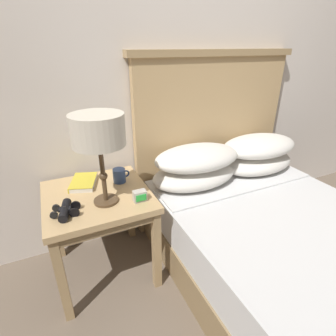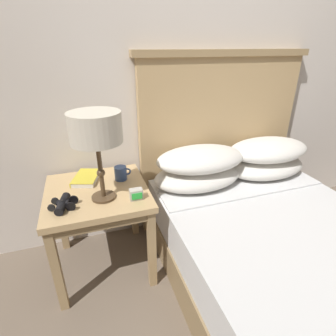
{
  "view_description": "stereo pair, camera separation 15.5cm",
  "coord_description": "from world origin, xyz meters",
  "px_view_note": "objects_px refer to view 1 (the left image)",
  "views": [
    {
      "loc": [
        -0.89,
        -0.71,
        1.33
      ],
      "look_at": [
        -0.3,
        0.57,
        0.67
      ],
      "focal_mm": 28.0,
      "sensor_mm": 36.0,
      "label": 1
    },
    {
      "loc": [
        -0.74,
        -0.76,
        1.33
      ],
      "look_at": [
        -0.3,
        0.57,
        0.67
      ],
      "focal_mm": 28.0,
      "sensor_mm": 36.0,
      "label": 2
    }
  ],
  "objects_px": {
    "book_on_nightstand": "(83,182)",
    "table_lamp": "(98,133)",
    "nightstand": "(98,205)",
    "coffee_mug": "(120,175)",
    "binoculars_pair": "(65,210)",
    "alarm_clock": "(140,196)",
    "bed": "(289,247)"
  },
  "relations": [
    {
      "from": "table_lamp",
      "to": "coffee_mug",
      "type": "height_order",
      "value": "table_lamp"
    },
    {
      "from": "table_lamp",
      "to": "book_on_nightstand",
      "type": "distance_m",
      "value": 0.45
    },
    {
      "from": "table_lamp",
      "to": "binoculars_pair",
      "type": "height_order",
      "value": "table_lamp"
    },
    {
      "from": "bed",
      "to": "table_lamp",
      "type": "distance_m",
      "value": 1.21
    },
    {
      "from": "table_lamp",
      "to": "alarm_clock",
      "type": "bearing_deg",
      "value": -22.17
    },
    {
      "from": "bed",
      "to": "table_lamp",
      "type": "bearing_deg",
      "value": 152.64
    },
    {
      "from": "nightstand",
      "to": "binoculars_pair",
      "type": "bearing_deg",
      "value": -143.08
    },
    {
      "from": "binoculars_pair",
      "to": "alarm_clock",
      "type": "height_order",
      "value": "alarm_clock"
    },
    {
      "from": "coffee_mug",
      "to": "bed",
      "type": "bearing_deg",
      "value": -40.29
    },
    {
      "from": "alarm_clock",
      "to": "book_on_nightstand",
      "type": "bearing_deg",
      "value": 128.19
    },
    {
      "from": "bed",
      "to": "binoculars_pair",
      "type": "xyz_separation_m",
      "value": [
        -1.11,
        0.44,
        0.29
      ]
    },
    {
      "from": "book_on_nightstand",
      "to": "coffee_mug",
      "type": "relative_size",
      "value": 2.38
    },
    {
      "from": "book_on_nightstand",
      "to": "coffee_mug",
      "type": "xyz_separation_m",
      "value": [
        0.21,
        -0.06,
        0.03
      ]
    },
    {
      "from": "bed",
      "to": "coffee_mug",
      "type": "relative_size",
      "value": 19.88
    },
    {
      "from": "book_on_nightstand",
      "to": "binoculars_pair",
      "type": "xyz_separation_m",
      "value": [
        -0.13,
        -0.28,
        0.01
      ]
    },
    {
      "from": "coffee_mug",
      "to": "book_on_nightstand",
      "type": "bearing_deg",
      "value": 164.5
    },
    {
      "from": "table_lamp",
      "to": "nightstand",
      "type": "bearing_deg",
      "value": 106.79
    },
    {
      "from": "book_on_nightstand",
      "to": "coffee_mug",
      "type": "bearing_deg",
      "value": -15.5
    },
    {
      "from": "binoculars_pair",
      "to": "coffee_mug",
      "type": "height_order",
      "value": "coffee_mug"
    },
    {
      "from": "nightstand",
      "to": "table_lamp",
      "type": "xyz_separation_m",
      "value": [
        0.03,
        -0.1,
        0.46
      ]
    },
    {
      "from": "book_on_nightstand",
      "to": "binoculars_pair",
      "type": "relative_size",
      "value": 1.49
    },
    {
      "from": "coffee_mug",
      "to": "alarm_clock",
      "type": "relative_size",
      "value": 1.47
    },
    {
      "from": "table_lamp",
      "to": "coffee_mug",
      "type": "xyz_separation_m",
      "value": [
        0.13,
        0.19,
        -0.34
      ]
    },
    {
      "from": "coffee_mug",
      "to": "alarm_clock",
      "type": "xyz_separation_m",
      "value": [
        0.04,
        -0.26,
        -0.01
      ]
    },
    {
      "from": "bed",
      "to": "alarm_clock",
      "type": "height_order",
      "value": "bed"
    },
    {
      "from": "bed",
      "to": "book_on_nightstand",
      "type": "distance_m",
      "value": 1.25
    },
    {
      "from": "nightstand",
      "to": "bed",
      "type": "distance_m",
      "value": 1.11
    },
    {
      "from": "bed",
      "to": "binoculars_pair",
      "type": "relative_size",
      "value": 12.43
    },
    {
      "from": "book_on_nightstand",
      "to": "table_lamp",
      "type": "bearing_deg",
      "value": -71.85
    },
    {
      "from": "binoculars_pair",
      "to": "bed",
      "type": "bearing_deg",
      "value": -21.52
    },
    {
      "from": "bed",
      "to": "book_on_nightstand",
      "type": "relative_size",
      "value": 8.36
    },
    {
      "from": "nightstand",
      "to": "coffee_mug",
      "type": "xyz_separation_m",
      "value": [
        0.16,
        0.09,
        0.12
      ]
    }
  ]
}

